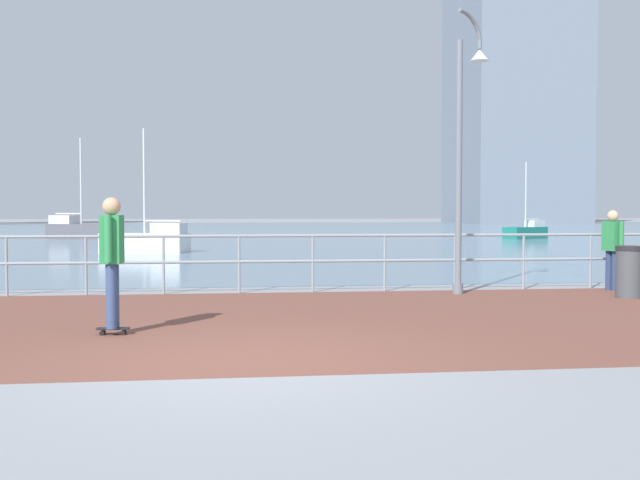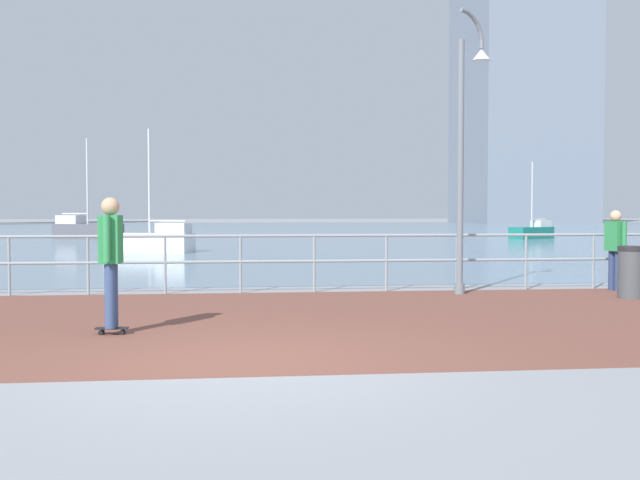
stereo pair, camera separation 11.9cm
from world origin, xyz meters
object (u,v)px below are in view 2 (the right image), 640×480
at_px(lamppost, 467,137).
at_px(sailboat_teal, 153,240).
at_px(skateboarder, 111,252).
at_px(sailboat_gray, 86,230).
at_px(sailboat_navy, 533,231).
at_px(trash_bin, 631,272).
at_px(bystander, 615,244).

relative_size(lamppost, sailboat_teal, 1.13).
bearing_deg(lamppost, sailboat_teal, 117.13).
height_order(skateboarder, sailboat_gray, sailboat_gray).
xyz_separation_m(lamppost, skateboarder, (-5.81, -3.91, -1.90)).
bearing_deg(sailboat_teal, sailboat_navy, 29.98).
height_order(trash_bin, sailboat_gray, sailboat_gray).
xyz_separation_m(skateboarder, trash_bin, (8.50, 2.87, -0.56)).
bearing_deg(lamppost, skateboarder, -146.06).
height_order(bystander, sailboat_navy, sailboat_navy).
bearing_deg(sailboat_teal, bystander, -53.98).
height_order(lamppost, trash_bin, lamppost).
bearing_deg(sailboat_navy, skateboarder, -121.02).
bearing_deg(skateboarder, sailboat_teal, 95.37).
xyz_separation_m(skateboarder, bystander, (8.86, 4.08, -0.12)).
distance_m(skateboarder, sailboat_gray, 33.04).
bearing_deg(lamppost, bystander, 3.20).
bearing_deg(lamppost, sailboat_navy, 64.85).
bearing_deg(sailboat_teal, sailboat_gray, 111.41).
bearing_deg(sailboat_gray, skateboarder, -77.62).
xyz_separation_m(bystander, sailboat_gray, (-15.95, 28.19, -0.38)).
relative_size(bystander, trash_bin, 1.69).
distance_m(sailboat_navy, sailboat_gray, 25.31).
distance_m(trash_bin, sailboat_gray, 33.28).
bearing_deg(sailboat_gray, lamppost, -65.54).
bearing_deg(bystander, lamppost, -176.80).
relative_size(bystander, sailboat_gray, 0.28).
relative_size(lamppost, sailboat_gray, 0.94).
distance_m(lamppost, sailboat_teal, 16.79).
distance_m(bystander, sailboat_gray, 32.39).
height_order(skateboarder, sailboat_navy, sailboat_navy).
bearing_deg(lamppost, sailboat_gray, 114.46).
bearing_deg(bystander, skateboarder, -155.27).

